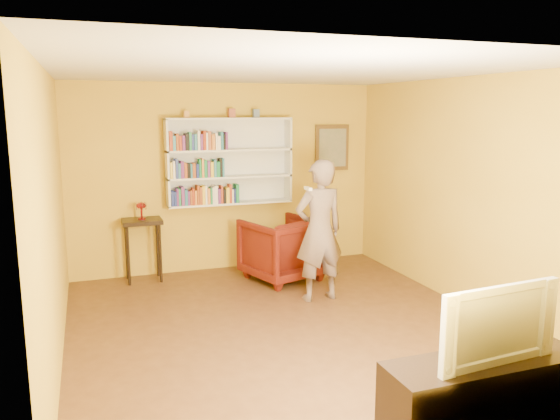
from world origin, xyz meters
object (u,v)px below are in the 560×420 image
object	(u,v)px
bookshelf	(229,161)
tv_cabinet	(484,394)
console_table	(142,230)
person	(319,231)
television	(489,321)
ruby_lustre	(141,207)
armchair	(282,249)

from	to	relation	value
bookshelf	tv_cabinet	xyz separation A→B (m)	(0.70, -4.66, -1.32)
console_table	person	distance (m)	2.48
bookshelf	tv_cabinet	bearing A→B (deg)	-81.44
tv_cabinet	television	world-z (taller)	television
person	console_table	bearing A→B (deg)	-41.34
ruby_lustre	person	bearing A→B (deg)	-37.50
console_table	tv_cabinet	distance (m)	4.93
bookshelf	tv_cabinet	world-z (taller)	bookshelf
person	television	distance (m)	2.99
tv_cabinet	television	size ratio (longest dim) A/B	1.52
bookshelf	armchair	distance (m)	1.48
bookshelf	armchair	xyz separation A→B (m)	(0.55, -0.74, -1.16)
bookshelf	console_table	bearing A→B (deg)	-172.81
tv_cabinet	person	bearing A→B (deg)	90.07
tv_cabinet	television	xyz separation A→B (m)	(-0.00, 0.00, 0.56)
person	armchair	bearing A→B (deg)	-84.89
bookshelf	person	bearing A→B (deg)	-67.27
bookshelf	console_table	xyz separation A→B (m)	(-1.26, -0.16, -0.88)
ruby_lustre	tv_cabinet	size ratio (longest dim) A/B	0.15
console_table	ruby_lustre	bearing A→B (deg)	135.00
ruby_lustre	person	xyz separation A→B (m)	(1.96, -1.51, -0.16)
tv_cabinet	ruby_lustre	bearing A→B (deg)	113.60
console_table	person	size ratio (longest dim) A/B	0.49
ruby_lustre	armchair	size ratio (longest dim) A/B	0.25
console_table	tv_cabinet	size ratio (longest dim) A/B	0.56
television	person	bearing A→B (deg)	85.82
ruby_lustre	armchair	world-z (taller)	ruby_lustre
console_table	armchair	world-z (taller)	armchair
armchair	tv_cabinet	world-z (taller)	armchair
console_table	ruby_lustre	size ratio (longest dim) A/B	3.70
ruby_lustre	armchair	distance (m)	2.00
television	tv_cabinet	bearing A→B (deg)	-4.25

